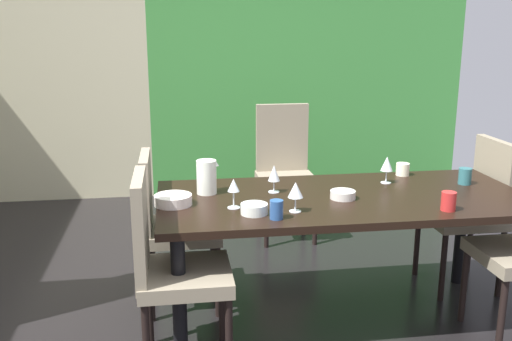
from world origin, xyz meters
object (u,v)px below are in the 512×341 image
object	(u,v)px
chair_right_far	(473,205)
serving_bowl_near_shelf	(254,209)
dining_table	(343,209)
serving_bowl_near_window	(173,200)
wine_glass_south	(234,187)
chair_left_near	(168,261)
cup_corner	(403,169)
chair_left_far	(169,221)
chair_head_far	(284,165)
cup_rear	(276,210)
serving_bowl_east	(343,195)
wine_glass_center	(296,191)
wine_glass_north	(274,174)
cup_west	(465,176)
pitcher_left	(207,177)
wine_glass_right	(387,164)
cup_front	(449,201)

from	to	relation	value
chair_right_far	serving_bowl_near_shelf	bearing A→B (deg)	110.52
dining_table	serving_bowl_near_window	bearing A→B (deg)	-178.04
dining_table	wine_glass_south	xyz separation A→B (m)	(-0.62, -0.13, 0.19)
chair_left_near	cup_corner	size ratio (longest dim) A/B	11.95
chair_left_far	wine_glass_south	bearing A→B (deg)	36.83
chair_head_far	cup_rear	distance (m)	1.80
chair_left_near	serving_bowl_east	xyz separation A→B (m)	(0.94, 0.27, 0.21)
serving_bowl_near_shelf	wine_glass_south	bearing A→B (deg)	129.62
cup_corner	wine_glass_center	bearing A→B (deg)	-143.32
cup_corner	wine_glass_south	bearing A→B (deg)	-155.74
chair_left_near	cup_corner	world-z (taller)	chair_left_near
chair_head_far	chair_left_near	bearing A→B (deg)	62.30
chair_right_far	wine_glass_center	xyz separation A→B (m)	(-1.28, -0.55, 0.31)
chair_head_far	wine_glass_south	bearing A→B (deg)	69.69
wine_glass_north	cup_west	xyz separation A→B (m)	(1.14, 0.00, -0.06)
chair_left_near	pitcher_left	xyz separation A→B (m)	(0.22, 0.47, 0.29)
chair_head_far	cup_west	distance (m)	1.55
pitcher_left	dining_table	bearing A→B (deg)	-11.73
chair_left_near	serving_bowl_east	distance (m)	1.00
chair_head_far	wine_glass_north	xyz separation A→B (m)	(-0.32, -1.30, 0.27)
serving_bowl_near_shelf	cup_west	xyz separation A→B (m)	(1.30, 0.36, 0.02)
serving_bowl_east	serving_bowl_near_shelf	xyz separation A→B (m)	(-0.51, -0.19, 0.00)
chair_head_far	serving_bowl_near_shelf	distance (m)	1.73
chair_head_far	cup_corner	world-z (taller)	chair_head_far
chair_right_far	chair_left_far	size ratio (longest dim) A/B	1.02
dining_table	chair_right_far	size ratio (longest dim) A/B	2.11
wine_glass_north	serving_bowl_east	distance (m)	0.40
wine_glass_north	cup_rear	world-z (taller)	wine_glass_north
serving_bowl_near_shelf	cup_corner	distance (m)	1.19
wine_glass_north	serving_bowl_east	bearing A→B (deg)	-26.55
serving_bowl_near_shelf	cup_corner	size ratio (longest dim) A/B	1.65
cup_west	wine_glass_right	bearing A→B (deg)	168.51
cup_corner	serving_bowl_near_window	bearing A→B (deg)	-164.09
dining_table	wine_glass_north	distance (m)	0.43
wine_glass_center	serving_bowl_near_window	bearing A→B (deg)	161.47
wine_glass_south	wine_glass_north	bearing A→B (deg)	44.69
chair_left_near	serving_bowl_near_window	bearing A→B (deg)	173.30
wine_glass_center	cup_front	distance (m)	0.77
wine_glass_right	wine_glass_center	distance (m)	0.79
chair_left_far	serving_bowl_near_shelf	bearing A→B (deg)	37.39
chair_right_far	serving_bowl_near_shelf	distance (m)	1.60
chair_left_far	serving_bowl_east	bearing A→B (deg)	68.40
serving_bowl_near_window	cup_west	xyz separation A→B (m)	(1.70, 0.16, 0.02)
dining_table	cup_west	xyz separation A→B (m)	(0.77, 0.12, 0.13)
serving_bowl_east	serving_bowl_near_window	size ratio (longest dim) A/B	0.70
chair_left_far	serving_bowl_near_window	size ratio (longest dim) A/B	4.78
chair_right_far	cup_rear	xyz separation A→B (m)	(-1.39, -0.65, 0.24)
wine_glass_south	pitcher_left	world-z (taller)	pitcher_left
chair_left_near	serving_bowl_near_shelf	xyz separation A→B (m)	(0.43, 0.08, 0.22)
wine_glass_right	serving_bowl_near_window	distance (m)	1.28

